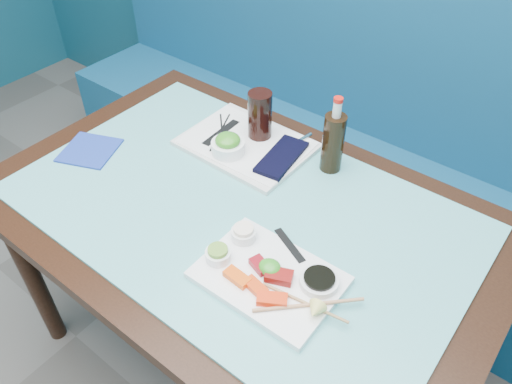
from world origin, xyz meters
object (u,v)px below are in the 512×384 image
Objects in this scene: sashimi_plate at (269,277)px; cola_bottle_body at (333,143)px; dining_table at (240,230)px; cola_glass at (260,115)px; booth_bench at (367,164)px; seaweed_bowl at (228,148)px; blue_napkin at (90,150)px; serving_tray at (246,144)px.

sashimi_plate is 1.81× the size of cola_bottle_body.
cola_glass reaches higher than dining_table.
cola_glass is at bearing -104.65° from booth_bench.
seaweed_bowl is 0.66× the size of cola_glass.
sashimi_plate is 0.57m from cola_glass.
sashimi_plate is 0.74m from blue_napkin.
booth_bench is at bearing 101.57° from sashimi_plate.
blue_napkin is (-0.63, -0.39, -0.09)m from cola_bottle_body.
seaweed_bowl is at bearing -98.75° from cola_glass.
dining_table is 0.26m from seaweed_bowl.
booth_bench reaches higher than cola_glass.
sashimi_plate is 2.12× the size of cola_glass.
serving_tray is at bearing -104.27° from booth_bench.
cola_bottle_body is at bearing 102.95° from sashimi_plate.
dining_table is 8.97× the size of blue_napkin.
cola_bottle_body is at bearing 15.75° from serving_tray.
blue_napkin is (-0.37, -0.32, -0.00)m from serving_tray.
dining_table is 0.54m from blue_napkin.
sashimi_plate reaches higher than dining_table.
serving_tray is at bearing 82.41° from seaweed_bowl.
cola_bottle_body is at bearing 28.07° from seaweed_bowl.
cola_bottle_body reaches higher than cola_glass.
seaweed_bowl is 0.14m from cola_glass.
cola_bottle_body is (0.11, 0.30, 0.18)m from dining_table.
cola_glass is at bearing 129.27° from sashimi_plate.
sashimi_plate is (0.21, -0.15, 0.10)m from dining_table.
seaweed_bowl is 0.65× the size of blue_napkin.
booth_bench is at bearing 76.44° from seaweed_bowl.
seaweed_bowl is at bearing -103.56° from booth_bench.
cola_glass is 0.98× the size of blue_napkin.
sashimi_plate is at bearing -44.66° from serving_tray.
dining_table is at bearing 9.84° from blue_napkin.
sashimi_plate is at bearing -4.46° from blue_napkin.
cola_bottle_body reaches higher than sashimi_plate.
seaweed_bowl is 0.43m from blue_napkin.
booth_bench reaches higher than cola_bottle_body.
booth_bench is at bearing 101.00° from cola_bottle_body.
cola_glass is 0.25m from cola_bottle_body.
serving_tray is 0.10m from cola_glass.
blue_napkin is at bearing -145.80° from seaweed_bowl.
blue_napkin is (-0.52, -0.93, 0.39)m from booth_bench.
serving_tray reaches higher than blue_napkin.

